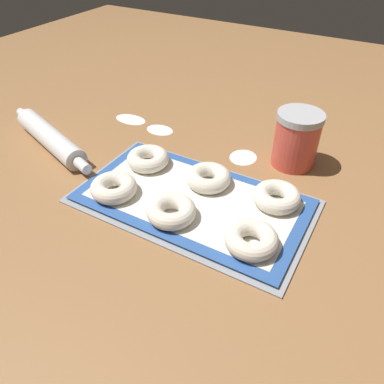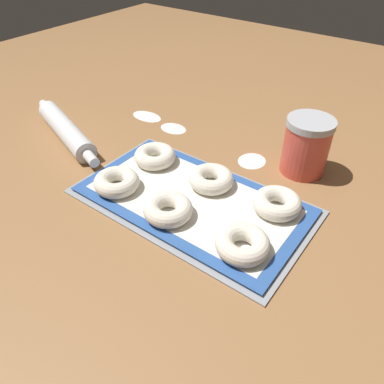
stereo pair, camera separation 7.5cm
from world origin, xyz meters
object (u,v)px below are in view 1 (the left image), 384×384
at_px(flour_canister, 296,139).
at_px(bagel_front_center, 171,211).
at_px(bagel_back_center, 208,178).
at_px(bagel_back_right, 277,197).
at_px(baking_tray, 192,201).
at_px(bagel_front_left, 114,188).
at_px(rolling_pin, 50,138).
at_px(bagel_front_right, 251,239).
at_px(bagel_back_left, 148,159).

bearing_deg(flour_canister, bagel_front_center, -114.06).
bearing_deg(bagel_back_center, bagel_back_right, 4.09).
relative_size(baking_tray, bagel_front_center, 5.01).
distance_m(bagel_front_left, bagel_back_center, 0.21).
distance_m(bagel_front_center, bagel_back_center, 0.14).
bearing_deg(bagel_back_center, rolling_pin, -173.77).
bearing_deg(flour_canister, bagel_front_right, -85.84).
xyz_separation_m(bagel_front_center, bagel_back_left, (-0.15, 0.13, 0.00)).
distance_m(bagel_back_left, bagel_back_right, 0.32).
distance_m(bagel_front_center, flour_canister, 0.37).
height_order(bagel_back_left, bagel_back_center, same).
bearing_deg(flour_canister, baking_tray, -118.89).
relative_size(bagel_front_center, bagel_back_center, 1.00).
bearing_deg(flour_canister, bagel_back_right, -83.21).
xyz_separation_m(bagel_front_right, bagel_back_right, (-0.00, 0.14, 0.00)).
distance_m(baking_tray, bagel_back_right, 0.18).
bearing_deg(bagel_back_center, baking_tray, -95.63).
bearing_deg(rolling_pin, bagel_front_center, -11.61).
xyz_separation_m(bagel_back_left, bagel_back_right, (0.32, 0.02, 0.00)).
relative_size(bagel_front_left, bagel_back_center, 1.00).
height_order(bagel_front_left, flour_canister, flour_canister).
bearing_deg(flour_canister, bagel_back_center, -125.03).
bearing_deg(bagel_back_right, bagel_back_left, -177.27).
relative_size(bagel_front_center, rolling_pin, 0.27).
relative_size(bagel_back_left, rolling_pin, 0.27).
bearing_deg(bagel_front_center, rolling_pin, 168.39).
xyz_separation_m(baking_tray, bagel_front_center, (-0.01, -0.07, 0.02)).
height_order(baking_tray, rolling_pin, rolling_pin).
bearing_deg(bagel_front_right, bagel_back_left, 158.42).
height_order(bagel_front_right, bagel_back_center, same).
relative_size(bagel_front_center, bagel_front_right, 1.00).
height_order(bagel_front_right, flour_canister, flour_canister).
xyz_separation_m(bagel_front_right, bagel_back_left, (-0.32, 0.13, 0.00)).
distance_m(bagel_front_center, bagel_front_right, 0.17).
xyz_separation_m(baking_tray, bagel_front_right, (0.17, -0.07, 0.02)).
xyz_separation_m(bagel_front_center, rolling_pin, (-0.43, 0.09, -0.00)).
relative_size(bagel_front_right, flour_canister, 0.74).
xyz_separation_m(bagel_front_left, rolling_pin, (-0.28, 0.09, -0.00)).
bearing_deg(rolling_pin, flour_canister, 22.62).
bearing_deg(bagel_back_center, bagel_front_right, -39.56).
distance_m(bagel_back_center, flour_canister, 0.24).
bearing_deg(bagel_front_right, bagel_front_left, -179.44).
relative_size(bagel_back_center, bagel_back_right, 1.00).
xyz_separation_m(bagel_front_left, bagel_back_center, (0.16, 0.14, 0.00)).
bearing_deg(rolling_pin, bagel_front_right, -7.81).
relative_size(bagel_front_left, flour_canister, 0.74).
height_order(bagel_back_right, rolling_pin, rolling_pin).
distance_m(bagel_back_right, rolling_pin, 0.61).
distance_m(baking_tray, bagel_back_left, 0.17).
xyz_separation_m(bagel_back_left, bagel_back_center, (0.16, 0.00, 0.00)).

